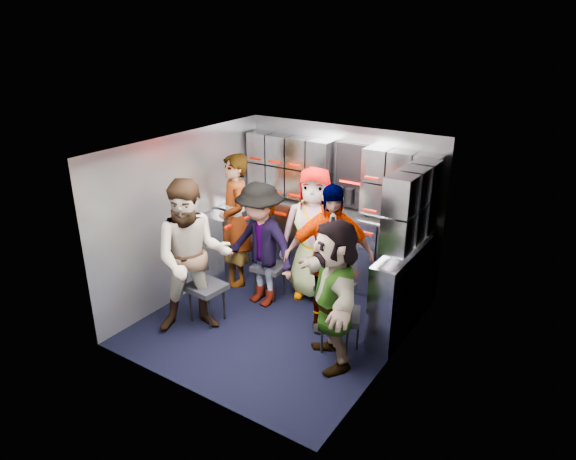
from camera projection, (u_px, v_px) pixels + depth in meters
The scene contains 29 objects.
floor at pixel (279, 321), 6.12m from camera, with size 3.00×3.00×0.00m, color black.
wall_back at pixel (341, 203), 6.89m from camera, with size 2.80×0.04×2.10m, color #999EA6.
wall_left at pixel (186, 216), 6.44m from camera, with size 0.04×3.00×2.10m, color #999EA6.
wall_right at pixel (396, 271), 5.01m from camera, with size 0.04×3.00×2.10m, color #999EA6.
ceiling at pixel (277, 147), 5.33m from camera, with size 2.80×3.00×0.02m, color silver.
cart_bank_back at pixel (332, 246), 6.93m from camera, with size 2.68×0.38×0.99m, color #999DA8.
cart_bank_left at pixel (229, 245), 6.97m from camera, with size 0.38×0.76×0.99m, color #999DA8.
counter at pixel (333, 210), 6.74m from camera, with size 2.68×0.42×0.03m, color #B3B6BB.
locker_bank_back at pixel (337, 174), 6.61m from camera, with size 2.68×0.28×0.82m, color #999DA8.
locker_bank_right at pixel (412, 206), 5.47m from camera, with size 0.28×1.00×0.82m, color #999DA8.
right_cabinet at pixel (400, 291), 5.76m from camera, with size 0.28×1.20×1.00m, color #999DA8.
coffee_niche at pixel (351, 177), 6.57m from camera, with size 0.46×0.16×0.84m, color black, non-canonical shape.
red_latch_strip at pixel (326, 224), 6.63m from camera, with size 2.60×0.02×0.03m, color #AC0F00.
jump_seat_near_left at pixel (206, 289), 5.97m from camera, with size 0.44×0.42×0.48m.
jump_seat_mid_left at pixel (269, 268), 6.53m from camera, with size 0.42×0.40×0.45m.
jump_seat_center at pixel (320, 258), 6.71m from camera, with size 0.47×0.46×0.50m.
jump_seat_mid_right at pixel (335, 289), 6.02m from camera, with size 0.40×0.38×0.45m.
jump_seat_near_right at pixel (341, 317), 5.40m from camera, with size 0.52×0.51×0.48m.
attendant_standing at pixel (235, 221), 6.73m from camera, with size 0.65×0.43×1.78m, color black.
attendant_arc_a at pixel (193, 258), 5.66m from camera, with size 0.87×0.68×1.79m, color black.
attendant_arc_b at pixel (261, 245), 6.24m from camera, with size 1.02×0.59×1.58m, color black.
attendant_arc_c at pixel (314, 234), 6.42m from camera, with size 0.83×0.54×1.70m, color black.
attendant_arc_d at pixel (329, 259), 5.70m from camera, with size 1.01×0.42×1.73m, color black.
attendant_arc_e at pixel (334, 294), 5.12m from camera, with size 1.46×0.47×1.58m, color black.
bottle_left at pixel (276, 190), 7.10m from camera, with size 0.06×0.06×0.24m, color white.
bottle_mid at pixel (310, 197), 6.81m from camera, with size 0.07×0.07×0.25m, color white.
bottle_right at pixel (391, 213), 6.24m from camera, with size 0.06×0.06×0.24m, color white.
cup_left at pixel (259, 191), 7.26m from camera, with size 0.08×0.08×0.11m, color tan.
cup_right at pixel (425, 226), 6.03m from camera, with size 0.08×0.08×0.09m, color tan.
Camera 1 is at (2.98, -4.34, 3.30)m, focal length 32.00 mm.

